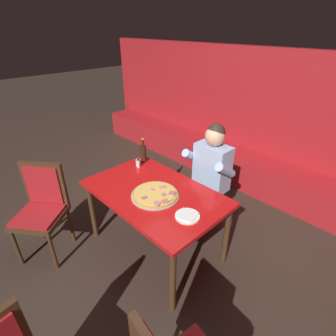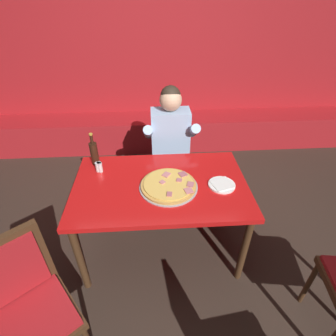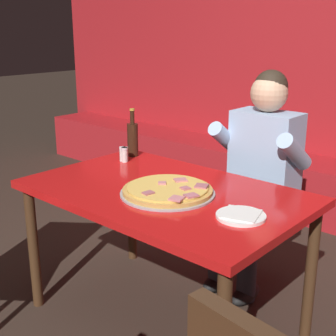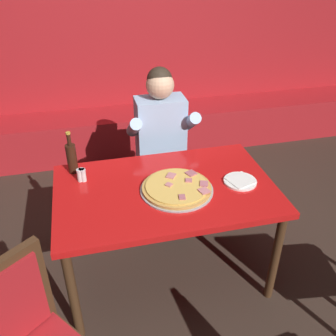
{
  "view_description": "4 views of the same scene",
  "coord_description": "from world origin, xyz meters",
  "px_view_note": "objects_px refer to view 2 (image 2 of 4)",
  "views": [
    {
      "loc": [
        1.6,
        -1.37,
        2.16
      ],
      "look_at": [
        -0.07,
        0.26,
        0.87
      ],
      "focal_mm": 28.0,
      "sensor_mm": 36.0,
      "label": 1
    },
    {
      "loc": [
        -0.05,
        -1.61,
        2.04
      ],
      "look_at": [
        0.07,
        0.13,
        0.8
      ],
      "focal_mm": 28.0,
      "sensor_mm": 36.0,
      "label": 2
    },
    {
      "loc": [
        1.45,
        -1.61,
        1.51
      ],
      "look_at": [
        -0.04,
        0.07,
        0.82
      ],
      "focal_mm": 50.0,
      "sensor_mm": 36.0,
      "label": 3
    },
    {
      "loc": [
        -0.43,
        -1.87,
        2.08
      ],
      "look_at": [
        0.04,
        0.09,
        0.83
      ],
      "focal_mm": 40.0,
      "sensor_mm": 36.0,
      "label": 4
    }
  ],
  "objects_px": {
    "plate_white_paper": "(222,185)",
    "shaker_oregano": "(98,167)",
    "main_dining_table": "(161,191)",
    "pizza": "(169,185)",
    "diner_seated_blue_shirt": "(171,145)",
    "dining_chair_near_right": "(24,303)",
    "beer_bottle": "(94,153)",
    "shaker_parmesan": "(100,167)",
    "shaker_red_pepper_flakes": "(100,168)"
  },
  "relations": [
    {
      "from": "shaker_parmesan",
      "to": "main_dining_table",
      "type": "bearing_deg",
      "value": -22.56
    },
    {
      "from": "plate_white_paper",
      "to": "shaker_parmesan",
      "type": "height_order",
      "value": "shaker_parmesan"
    },
    {
      "from": "shaker_oregano",
      "to": "diner_seated_blue_shirt",
      "type": "xyz_separation_m",
      "value": [
        0.65,
        0.44,
        -0.07
      ]
    },
    {
      "from": "main_dining_table",
      "to": "plate_white_paper",
      "type": "height_order",
      "value": "plate_white_paper"
    },
    {
      "from": "beer_bottle",
      "to": "shaker_red_pepper_flakes",
      "type": "xyz_separation_m",
      "value": [
        0.06,
        -0.13,
        -0.07
      ]
    },
    {
      "from": "beer_bottle",
      "to": "shaker_oregano",
      "type": "height_order",
      "value": "beer_bottle"
    },
    {
      "from": "shaker_red_pepper_flakes",
      "to": "plate_white_paper",
      "type": "bearing_deg",
      "value": -14.52
    },
    {
      "from": "shaker_oregano",
      "to": "dining_chair_near_right",
      "type": "bearing_deg",
      "value": -106.0
    },
    {
      "from": "pizza",
      "to": "shaker_oregano",
      "type": "height_order",
      "value": "shaker_oregano"
    },
    {
      "from": "pizza",
      "to": "plate_white_paper",
      "type": "bearing_deg",
      "value": -1.12
    },
    {
      "from": "plate_white_paper",
      "to": "beer_bottle",
      "type": "xyz_separation_m",
      "value": [
        -1.03,
        0.38,
        0.1
      ]
    },
    {
      "from": "shaker_parmesan",
      "to": "dining_chair_near_right",
      "type": "relative_size",
      "value": 0.09
    },
    {
      "from": "shaker_parmesan",
      "to": "shaker_red_pepper_flakes",
      "type": "bearing_deg",
      "value": -55.13
    },
    {
      "from": "shaker_red_pepper_flakes",
      "to": "beer_bottle",
      "type": "bearing_deg",
      "value": 115.34
    },
    {
      "from": "main_dining_table",
      "to": "shaker_oregano",
      "type": "bearing_deg",
      "value": 158.5
    },
    {
      "from": "dining_chair_near_right",
      "to": "plate_white_paper",
      "type": "bearing_deg",
      "value": 30.37
    },
    {
      "from": "main_dining_table",
      "to": "beer_bottle",
      "type": "height_order",
      "value": "beer_bottle"
    },
    {
      "from": "shaker_red_pepper_flakes",
      "to": "dining_chair_near_right",
      "type": "distance_m",
      "value": 1.07
    },
    {
      "from": "plate_white_paper",
      "to": "diner_seated_blue_shirt",
      "type": "height_order",
      "value": "diner_seated_blue_shirt"
    },
    {
      "from": "diner_seated_blue_shirt",
      "to": "main_dining_table",
      "type": "bearing_deg",
      "value": -101.58
    },
    {
      "from": "shaker_oregano",
      "to": "shaker_red_pepper_flakes",
      "type": "height_order",
      "value": "same"
    },
    {
      "from": "dining_chair_near_right",
      "to": "shaker_oregano",
      "type": "bearing_deg",
      "value": 74.0
    },
    {
      "from": "shaker_oregano",
      "to": "dining_chair_near_right",
      "type": "relative_size",
      "value": 0.09
    },
    {
      "from": "pizza",
      "to": "shaker_parmesan",
      "type": "xyz_separation_m",
      "value": [
        -0.56,
        0.25,
        0.02
      ]
    },
    {
      "from": "shaker_oregano",
      "to": "plate_white_paper",
      "type": "bearing_deg",
      "value": -14.44
    },
    {
      "from": "plate_white_paper",
      "to": "shaker_parmesan",
      "type": "distance_m",
      "value": 1.01
    },
    {
      "from": "shaker_parmesan",
      "to": "dining_chair_near_right",
      "type": "height_order",
      "value": "dining_chair_near_right"
    },
    {
      "from": "shaker_parmesan",
      "to": "shaker_oregano",
      "type": "bearing_deg",
      "value": -162.86
    },
    {
      "from": "plate_white_paper",
      "to": "shaker_oregano",
      "type": "distance_m",
      "value": 1.02
    },
    {
      "from": "diner_seated_blue_shirt",
      "to": "dining_chair_near_right",
      "type": "height_order",
      "value": "diner_seated_blue_shirt"
    },
    {
      "from": "main_dining_table",
      "to": "diner_seated_blue_shirt",
      "type": "bearing_deg",
      "value": 78.42
    },
    {
      "from": "shaker_oregano",
      "to": "diner_seated_blue_shirt",
      "type": "relative_size",
      "value": 0.07
    },
    {
      "from": "shaker_oregano",
      "to": "main_dining_table",
      "type": "bearing_deg",
      "value": -21.5
    },
    {
      "from": "dining_chair_near_right",
      "to": "main_dining_table",
      "type": "bearing_deg",
      "value": 45.05
    },
    {
      "from": "beer_bottle",
      "to": "shaker_parmesan",
      "type": "relative_size",
      "value": 3.4
    },
    {
      "from": "diner_seated_blue_shirt",
      "to": "shaker_red_pepper_flakes",
      "type": "bearing_deg",
      "value": -144.3
    },
    {
      "from": "diner_seated_blue_shirt",
      "to": "dining_chair_near_right",
      "type": "bearing_deg",
      "value": -122.79
    },
    {
      "from": "shaker_red_pepper_flakes",
      "to": "diner_seated_blue_shirt",
      "type": "xyz_separation_m",
      "value": [
        0.62,
        0.45,
        -0.07
      ]
    },
    {
      "from": "shaker_parmesan",
      "to": "beer_bottle",
      "type": "bearing_deg",
      "value": 114.57
    },
    {
      "from": "beer_bottle",
      "to": "shaker_red_pepper_flakes",
      "type": "bearing_deg",
      "value": -64.66
    },
    {
      "from": "plate_white_paper",
      "to": "shaker_oregano",
      "type": "bearing_deg",
      "value": 165.56
    },
    {
      "from": "plate_white_paper",
      "to": "beer_bottle",
      "type": "distance_m",
      "value": 1.1
    },
    {
      "from": "plate_white_paper",
      "to": "main_dining_table",
      "type": "bearing_deg",
      "value": 173.67
    },
    {
      "from": "main_dining_table",
      "to": "shaker_parmesan",
      "type": "distance_m",
      "value": 0.55
    },
    {
      "from": "dining_chair_near_right",
      "to": "beer_bottle",
      "type": "bearing_deg",
      "value": 77.54
    },
    {
      "from": "pizza",
      "to": "shaker_oregano",
      "type": "distance_m",
      "value": 0.63
    },
    {
      "from": "main_dining_table",
      "to": "shaker_red_pepper_flakes",
      "type": "relative_size",
      "value": 15.93
    },
    {
      "from": "pizza",
      "to": "shaker_oregano",
      "type": "xyz_separation_m",
      "value": [
        -0.58,
        0.25,
        0.02
      ]
    },
    {
      "from": "shaker_oregano",
      "to": "dining_chair_near_right",
      "type": "distance_m",
      "value": 1.07
    },
    {
      "from": "plate_white_paper",
      "to": "shaker_red_pepper_flakes",
      "type": "bearing_deg",
      "value": 165.48
    }
  ]
}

